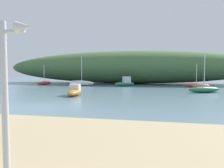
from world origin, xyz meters
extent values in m
plane|color=slate|center=(0.00, 0.00, 0.00)|extent=(120.00, 120.00, 0.00)
ellipsoid|color=#476B3D|center=(1.51, 26.17, 2.89)|extent=(46.25, 10.33, 5.77)
cylinder|color=silver|center=(4.18, -8.95, 1.65)|extent=(0.12, 0.12, 2.90)
cylinder|color=silver|center=(4.18, -8.95, 2.92)|extent=(0.85, 0.07, 0.07)
cone|color=silver|center=(4.60, -8.95, 2.98)|extent=(0.30, 0.21, 0.21)
ellipsoid|color=#287A4C|center=(11.52, 11.46, 0.31)|extent=(3.56, 2.12, 0.62)
cylinder|color=silver|center=(11.52, 11.46, 2.32)|extent=(0.08, 0.08, 3.78)
cylinder|color=silver|center=(11.03, 11.29, 0.68)|extent=(1.47, 0.57, 0.06)
ellipsoid|color=#287A4C|center=(2.02, 19.15, 0.32)|extent=(3.14, 2.40, 0.64)
cube|color=silver|center=(2.28, 19.31, 0.91)|extent=(1.31, 1.19, 1.00)
ellipsoid|color=orange|center=(-0.62, 6.12, 0.30)|extent=(1.57, 3.31, 0.60)
cube|color=silver|center=(-0.67, 6.43, 0.71)|extent=(1.02, 1.24, 0.63)
ellipsoid|color=white|center=(-4.44, 18.52, 0.38)|extent=(3.86, 1.90, 0.76)
cylinder|color=silver|center=(-4.44, 18.52, 2.50)|extent=(0.08, 0.08, 3.92)
cylinder|color=silver|center=(-4.98, 18.38, 0.78)|extent=(1.64, 0.45, 0.06)
ellipsoid|color=#B72D28|center=(-11.19, 19.42, 0.26)|extent=(1.73, 3.10, 0.52)
cylinder|color=silver|center=(-11.19, 19.42, 1.77)|extent=(0.08, 0.08, 2.82)
cylinder|color=silver|center=(-11.06, 19.84, 0.62)|extent=(0.43, 1.30, 0.06)
ellipsoid|color=#B72D28|center=(11.94, 18.60, 0.27)|extent=(3.48, 1.73, 0.53)
cylinder|color=silver|center=(11.94, 18.60, 1.79)|extent=(0.08, 0.08, 2.85)
cylinder|color=silver|center=(11.45, 18.68, 0.62)|extent=(1.49, 0.31, 0.06)
camera|label=1|loc=(6.82, -12.23, 2.24)|focal=34.46mm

